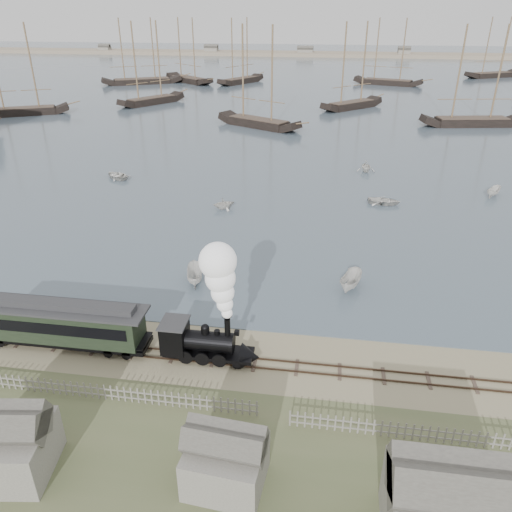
# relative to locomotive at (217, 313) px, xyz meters

# --- Properties ---
(ground) EXTENTS (600.00, 600.00, 0.00)m
(ground) POSITION_rel_locomotive_xyz_m (0.60, 2.00, -4.06)
(ground) COLOR tan
(ground) RESTS_ON ground
(harbor_water) EXTENTS (600.00, 336.00, 0.06)m
(harbor_water) POSITION_rel_locomotive_xyz_m (0.60, 172.00, -4.03)
(harbor_water) COLOR #445161
(harbor_water) RESTS_ON ground
(rail_track) EXTENTS (120.00, 1.80, 0.16)m
(rail_track) POSITION_rel_locomotive_xyz_m (0.60, 0.00, -4.02)
(rail_track) COLOR #3E2D22
(rail_track) RESTS_ON ground
(picket_fence_west) EXTENTS (19.00, 0.10, 1.20)m
(picket_fence_west) POSITION_rel_locomotive_xyz_m (-5.90, -5.00, -4.06)
(picket_fence_west) COLOR slate
(picket_fence_west) RESTS_ON ground
(picket_fence_east) EXTENTS (15.00, 0.10, 1.20)m
(picket_fence_east) POSITION_rel_locomotive_xyz_m (13.10, -5.50, -4.06)
(picket_fence_east) COLOR slate
(picket_fence_east) RESTS_ON ground
(shed_left) EXTENTS (5.00, 4.00, 4.10)m
(shed_left) POSITION_rel_locomotive_xyz_m (-9.40, -11.00, -4.06)
(shed_left) COLOR slate
(shed_left) RESTS_ON ground
(shed_mid) EXTENTS (4.00, 3.50, 3.60)m
(shed_mid) POSITION_rel_locomotive_xyz_m (2.60, -10.00, -4.06)
(shed_mid) COLOR slate
(shed_mid) RESTS_ON ground
(far_spit) EXTENTS (500.00, 20.00, 1.80)m
(far_spit) POSITION_rel_locomotive_xyz_m (0.60, 252.00, -4.06)
(far_spit) COLOR tan
(far_spit) RESTS_ON ground
(locomotive) EXTENTS (7.04, 2.63, 8.77)m
(locomotive) POSITION_rel_locomotive_xyz_m (0.00, 0.00, 0.00)
(locomotive) COLOR black
(locomotive) RESTS_ON ground
(passenger_coach) EXTENTS (13.73, 2.65, 3.33)m
(passenger_coach) POSITION_rel_locomotive_xyz_m (-12.11, 0.00, -1.95)
(passenger_coach) COLOR black
(passenger_coach) RESTS_ON ground
(beached_dinghy) EXTENTS (3.39, 4.49, 0.88)m
(beached_dinghy) POSITION_rel_locomotive_xyz_m (-16.97, 2.76, -3.62)
(beached_dinghy) COLOR silver
(beached_dinghy) RESTS_ON ground
(rowboat_1) EXTENTS (3.49, 3.62, 1.47)m
(rowboat_1) POSITION_rel_locomotive_xyz_m (-5.81, 29.43, -3.26)
(rowboat_1) COLOR silver
(rowboat_1) RESTS_ON harbor_water
(rowboat_2) EXTENTS (3.89, 2.28, 1.41)m
(rowboat_2) POSITION_rel_locomotive_xyz_m (-4.64, 10.75, -3.29)
(rowboat_2) COLOR silver
(rowboat_2) RESTS_ON harbor_water
(rowboat_3) EXTENTS (3.47, 4.49, 0.86)m
(rowboat_3) POSITION_rel_locomotive_xyz_m (14.18, 34.13, -3.57)
(rowboat_3) COLOR silver
(rowboat_3) RESTS_ON harbor_water
(rowboat_5) EXTENTS (3.30, 2.83, 1.23)m
(rowboat_5) POSITION_rel_locomotive_xyz_m (28.89, 39.44, -3.38)
(rowboat_5) COLOR silver
(rowboat_5) RESTS_ON harbor_water
(rowboat_6) EXTENTS (4.90, 5.23, 0.88)m
(rowboat_6) POSITION_rel_locomotive_xyz_m (-24.06, 39.40, -3.56)
(rowboat_6) COLOR silver
(rowboat_6) RESTS_ON harbor_water
(rowboat_7) EXTENTS (3.52, 3.14, 1.69)m
(rowboat_7) POSITION_rel_locomotive_xyz_m (12.51, 48.19, -3.15)
(rowboat_7) COLOR silver
(rowboat_7) RESTS_ON harbor_water
(rowboat_8) EXTENTS (4.22, 2.68, 1.52)m
(rowboat_8) POSITION_rel_locomotive_xyz_m (9.52, 11.60, -3.24)
(rowboat_8) COLOR silver
(rowboat_8) RESTS_ON harbor_water
(schooner_0) EXTENTS (19.64, 13.25, 20.00)m
(schooner_0) POSITION_rel_locomotive_xyz_m (-64.64, 82.17, 6.00)
(schooner_0) COLOR black
(schooner_0) RESTS_ON harbor_water
(schooner_1) EXTENTS (14.20, 18.14, 20.00)m
(schooner_1) POSITION_rel_locomotive_xyz_m (-39.97, 100.69, 6.00)
(schooner_1) COLOR black
(schooner_1) RESTS_ON harbor_water
(schooner_2) EXTENTS (19.20, 13.68, 20.00)m
(schooner_2) POSITION_rel_locomotive_xyz_m (-8.44, 77.43, 6.00)
(schooner_2) COLOR black
(schooner_2) RESTS_ON harbor_water
(schooner_3) EXTENTS (15.98, 16.28, 20.00)m
(schooner_3) POSITION_rel_locomotive_xyz_m (11.45, 101.93, 6.00)
(schooner_3) COLOR black
(schooner_3) RESTS_ON harbor_water
(schooner_4) EXTENTS (22.09, 8.65, 20.00)m
(schooner_4) POSITION_rel_locomotive_xyz_m (36.40, 85.27, 6.00)
(schooner_4) COLOR black
(schooner_4) RESTS_ON harbor_water
(schooner_6) EXTENTS (25.46, 17.03, 20.00)m
(schooner_6) POSITION_rel_locomotive_xyz_m (-55.95, 136.98, 6.00)
(schooner_6) COLOR black
(schooner_6) RESTS_ON harbor_water
(schooner_7) EXTENTS (13.62, 19.40, 20.00)m
(schooner_7) POSITION_rel_locomotive_xyz_m (-23.94, 143.13, 6.00)
(schooner_7) COLOR black
(schooner_7) RESTS_ON harbor_water
(schooner_8) EXTENTS (22.25, 11.79, 20.00)m
(schooner_8) POSITION_rel_locomotive_xyz_m (23.92, 146.58, 6.00)
(schooner_8) COLOR black
(schooner_8) RESTS_ON harbor_water
(schooner_9) EXTENTS (21.13, 14.62, 20.00)m
(schooner_9) POSITION_rel_locomotive_xyz_m (62.61, 171.87, 6.00)
(schooner_9) COLOR black
(schooner_9) RESTS_ON harbor_water
(schooner_10) EXTENTS (20.13, 18.75, 20.00)m
(schooner_10) POSITION_rel_locomotive_xyz_m (-41.63, 142.88, 6.00)
(schooner_10) COLOR black
(schooner_10) RESTS_ON harbor_water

